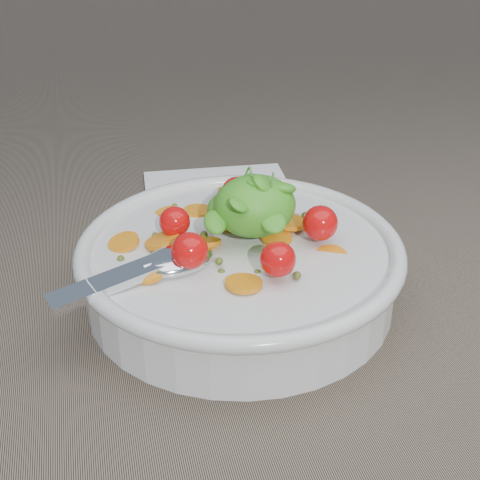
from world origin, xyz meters
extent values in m
plane|color=#776655|center=(0.00, 0.00, 0.00)|extent=(6.00, 6.00, 0.00)
cylinder|color=silver|center=(-0.02, 0.00, 0.02)|extent=(0.22, 0.22, 0.04)
torus|color=silver|center=(-0.02, 0.00, 0.04)|extent=(0.23, 0.23, 0.01)
cylinder|color=silver|center=(-0.02, 0.00, 0.00)|extent=(0.11, 0.11, 0.01)
cylinder|color=brown|center=(-0.02, 0.00, 0.02)|extent=(0.20, 0.20, 0.03)
cylinder|color=orange|center=(0.00, 0.01, 0.04)|extent=(0.03, 0.03, 0.01)
cylinder|color=orange|center=(-0.07, 0.01, 0.05)|extent=(0.03, 0.03, 0.01)
cylinder|color=orange|center=(-0.05, 0.01, 0.04)|extent=(0.03, 0.03, 0.01)
cylinder|color=orange|center=(-0.06, 0.06, 0.04)|extent=(0.03, 0.03, 0.01)
cylinder|color=orange|center=(-0.09, -0.03, 0.05)|extent=(0.03, 0.03, 0.01)
cylinder|color=orange|center=(-0.05, 0.00, 0.05)|extent=(0.04, 0.04, 0.02)
cylinder|color=orange|center=(-0.07, 0.00, 0.04)|extent=(0.03, 0.03, 0.01)
cylinder|color=orange|center=(-0.02, 0.03, 0.04)|extent=(0.04, 0.04, 0.01)
cylinder|color=orange|center=(-0.04, 0.06, 0.04)|extent=(0.03, 0.03, 0.00)
cylinder|color=orange|center=(0.04, -0.03, 0.04)|extent=(0.03, 0.03, 0.01)
cylinder|color=orange|center=(-0.10, 0.02, 0.05)|extent=(0.03, 0.03, 0.01)
cylinder|color=orange|center=(0.01, 0.00, 0.04)|extent=(0.03, 0.03, 0.01)
cylinder|color=orange|center=(-0.01, 0.08, 0.05)|extent=(0.04, 0.03, 0.01)
cylinder|color=orange|center=(-0.01, 0.04, 0.04)|extent=(0.03, 0.03, 0.01)
cylinder|color=orange|center=(0.02, 0.02, 0.05)|extent=(0.03, 0.03, 0.01)
cylinder|color=orange|center=(-0.03, -0.05, 0.04)|extent=(0.03, 0.03, 0.01)
sphere|color=#4B561C|center=(-0.07, 0.03, 0.05)|extent=(0.01, 0.01, 0.01)
sphere|color=#4B561C|center=(-0.06, -0.02, 0.05)|extent=(0.00, 0.00, 0.00)
sphere|color=#4B561C|center=(-0.06, -0.01, 0.04)|extent=(0.00, 0.00, 0.00)
sphere|color=#4B561C|center=(-0.07, -0.02, 0.05)|extent=(0.01, 0.01, 0.01)
sphere|color=#4B561C|center=(0.00, -0.05, 0.05)|extent=(0.01, 0.01, 0.01)
sphere|color=#4B561C|center=(-0.04, -0.03, 0.04)|extent=(0.01, 0.01, 0.01)
sphere|color=#4B561C|center=(-0.02, -0.04, 0.04)|extent=(0.01, 0.01, 0.01)
sphere|color=#4B561C|center=(-0.03, 0.03, 0.05)|extent=(0.01, 0.01, 0.01)
sphere|color=#4B561C|center=(-0.11, 0.00, 0.04)|extent=(0.01, 0.01, 0.01)
sphere|color=#4B561C|center=(-0.06, 0.07, 0.04)|extent=(0.01, 0.01, 0.01)
sphere|color=#4B561C|center=(-0.06, 0.04, 0.04)|extent=(0.01, 0.01, 0.01)
sphere|color=#4B561C|center=(-0.04, 0.02, 0.05)|extent=(0.01, 0.01, 0.01)
sphere|color=#4B561C|center=(-0.06, 0.00, 0.05)|extent=(0.01, 0.01, 0.01)
sphere|color=#4B561C|center=(-0.04, 0.01, 0.05)|extent=(0.01, 0.01, 0.01)
sphere|color=#4B561C|center=(-0.03, 0.03, 0.04)|extent=(0.01, 0.01, 0.01)
sphere|color=#4B561C|center=(-0.06, -0.01, 0.04)|extent=(0.01, 0.01, 0.01)
sphere|color=#4B561C|center=(-0.08, 0.02, 0.05)|extent=(0.00, 0.00, 0.00)
sphere|color=#4B561C|center=(0.03, 0.02, 0.05)|extent=(0.01, 0.01, 0.01)
sphere|color=#4B561C|center=(0.00, 0.06, 0.05)|extent=(0.00, 0.00, 0.00)
sphere|color=#4B561C|center=(-0.04, -0.02, 0.05)|extent=(0.01, 0.01, 0.01)
sphere|color=red|center=(0.03, -0.01, 0.06)|extent=(0.03, 0.03, 0.03)
sphere|color=red|center=(-0.01, 0.05, 0.06)|extent=(0.02, 0.02, 0.02)
sphere|color=red|center=(-0.06, 0.02, 0.06)|extent=(0.02, 0.02, 0.02)
sphere|color=red|center=(-0.06, -0.03, 0.06)|extent=(0.02, 0.02, 0.02)
sphere|color=red|center=(-0.01, -0.05, 0.06)|extent=(0.02, 0.02, 0.02)
ellipsoid|color=green|center=(-0.01, 0.01, 0.07)|extent=(0.06, 0.05, 0.04)
ellipsoid|color=green|center=(-0.02, 0.02, 0.06)|extent=(0.03, 0.03, 0.03)
ellipsoid|color=green|center=(-0.01, 0.01, 0.08)|extent=(0.02, 0.02, 0.01)
ellipsoid|color=green|center=(0.00, -0.02, 0.07)|extent=(0.02, 0.02, 0.01)
ellipsoid|color=green|center=(-0.01, 0.00, 0.09)|extent=(0.03, 0.03, 0.01)
ellipsoid|color=green|center=(-0.01, 0.02, 0.08)|extent=(0.02, 0.02, 0.01)
ellipsoid|color=green|center=(-0.01, 0.01, 0.08)|extent=(0.02, 0.02, 0.01)
ellipsoid|color=green|center=(-0.02, 0.00, 0.07)|extent=(0.02, 0.02, 0.01)
ellipsoid|color=green|center=(-0.02, 0.00, 0.08)|extent=(0.02, 0.02, 0.02)
ellipsoid|color=green|center=(-0.01, 0.00, 0.08)|extent=(0.02, 0.02, 0.02)
ellipsoid|color=green|center=(-0.04, 0.00, 0.07)|extent=(0.02, 0.02, 0.02)
ellipsoid|color=green|center=(-0.02, -0.01, 0.08)|extent=(0.02, 0.02, 0.01)
ellipsoid|color=green|center=(0.01, 0.00, 0.08)|extent=(0.02, 0.03, 0.02)
ellipsoid|color=green|center=(-0.01, 0.01, 0.08)|extent=(0.03, 0.02, 0.01)
ellipsoid|color=green|center=(-0.02, 0.02, 0.07)|extent=(0.03, 0.03, 0.03)
ellipsoid|color=green|center=(0.01, 0.00, 0.08)|extent=(0.03, 0.03, 0.02)
ellipsoid|color=green|center=(-0.01, 0.01, 0.08)|extent=(0.02, 0.02, 0.02)
ellipsoid|color=green|center=(0.01, 0.01, 0.08)|extent=(0.02, 0.02, 0.02)
ellipsoid|color=green|center=(-0.01, 0.01, 0.08)|extent=(0.02, 0.02, 0.02)
ellipsoid|color=green|center=(-0.01, 0.00, 0.08)|extent=(0.02, 0.02, 0.01)
ellipsoid|color=green|center=(0.00, 0.00, 0.09)|extent=(0.02, 0.02, 0.02)
cylinder|color=#4C8C33|center=(-0.01, 0.00, 0.08)|extent=(0.01, 0.01, 0.04)
cylinder|color=#4C8C33|center=(0.00, -0.01, 0.08)|extent=(0.01, 0.00, 0.04)
cylinder|color=#4C8C33|center=(-0.02, 0.02, 0.08)|extent=(0.01, 0.01, 0.04)
ellipsoid|color=silver|center=(-0.07, -0.02, 0.05)|extent=(0.06, 0.05, 0.02)
cube|color=silver|center=(-0.11, -0.03, 0.05)|extent=(0.10, 0.05, 0.01)
cylinder|color=silver|center=(-0.08, -0.02, 0.05)|extent=(0.02, 0.01, 0.01)
cube|color=white|center=(0.00, 0.17, 0.00)|extent=(0.15, 0.13, 0.01)
camera|label=1|loc=(-0.12, -0.40, 0.28)|focal=50.00mm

